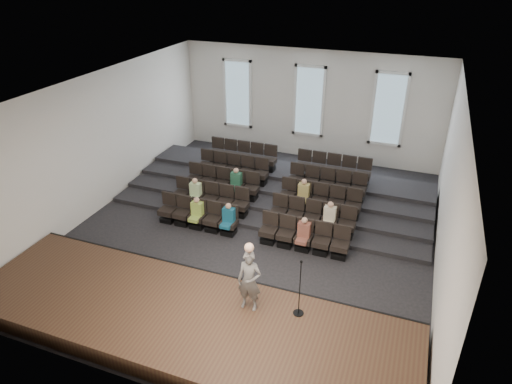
# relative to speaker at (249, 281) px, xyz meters

# --- Properties ---
(ground) EXTENTS (14.00, 14.00, 0.00)m
(ground) POSITION_rel_speaker_xyz_m (-1.50, 4.31, -1.35)
(ground) COLOR black
(ground) RESTS_ON ground
(ceiling) EXTENTS (12.00, 14.00, 0.02)m
(ceiling) POSITION_rel_speaker_xyz_m (-1.50, 4.31, 3.66)
(ceiling) COLOR white
(ceiling) RESTS_ON ground
(wall_back) EXTENTS (12.00, 0.04, 5.00)m
(wall_back) POSITION_rel_speaker_xyz_m (-1.50, 11.33, 1.15)
(wall_back) COLOR silver
(wall_back) RESTS_ON ground
(wall_front) EXTENTS (12.00, 0.04, 5.00)m
(wall_front) POSITION_rel_speaker_xyz_m (-1.50, -2.71, 1.15)
(wall_front) COLOR silver
(wall_front) RESTS_ON ground
(wall_left) EXTENTS (0.04, 14.00, 5.00)m
(wall_left) POSITION_rel_speaker_xyz_m (-7.52, 4.31, 1.15)
(wall_left) COLOR silver
(wall_left) RESTS_ON ground
(wall_right) EXTENTS (0.04, 14.00, 5.00)m
(wall_right) POSITION_rel_speaker_xyz_m (4.52, 4.31, 1.15)
(wall_right) COLOR silver
(wall_right) RESTS_ON ground
(stage) EXTENTS (11.80, 3.60, 0.50)m
(stage) POSITION_rel_speaker_xyz_m (-1.50, -0.79, -1.10)
(stage) COLOR #422D1C
(stage) RESTS_ON ground
(stage_lip) EXTENTS (11.80, 0.06, 0.52)m
(stage_lip) POSITION_rel_speaker_xyz_m (-1.50, 0.98, -1.10)
(stage_lip) COLOR black
(stage_lip) RESTS_ON ground
(risers) EXTENTS (11.80, 4.80, 0.60)m
(risers) POSITION_rel_speaker_xyz_m (-1.50, 7.48, -1.16)
(risers) COLOR black
(risers) RESTS_ON ground
(seating_rows) EXTENTS (6.80, 4.70, 1.67)m
(seating_rows) POSITION_rel_speaker_xyz_m (-1.50, 5.85, -0.67)
(seating_rows) COLOR black
(seating_rows) RESTS_ON ground
(windows) EXTENTS (8.44, 0.10, 3.24)m
(windows) POSITION_rel_speaker_xyz_m (-1.50, 11.26, 1.35)
(windows) COLOR white
(windows) RESTS_ON wall_back
(audience) EXTENTS (5.45, 2.64, 1.10)m
(audience) POSITION_rel_speaker_xyz_m (-1.61, 4.61, -0.55)
(audience) COLOR #95B548
(audience) RESTS_ON seating_rows
(speaker) EXTENTS (0.63, 0.43, 1.71)m
(speaker) POSITION_rel_speaker_xyz_m (0.00, 0.00, 0.00)
(speaker) COLOR #615E5C
(speaker) RESTS_ON stage
(mic_stand) EXTENTS (0.28, 0.28, 1.66)m
(mic_stand) POSITION_rel_speaker_xyz_m (1.25, 0.22, -0.36)
(mic_stand) COLOR black
(mic_stand) RESTS_ON stage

